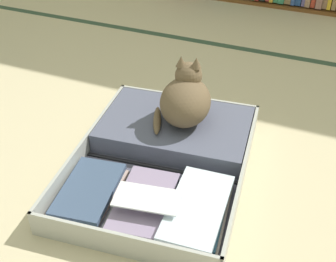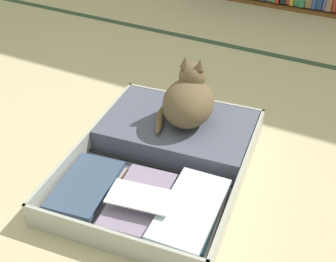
% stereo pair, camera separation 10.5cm
% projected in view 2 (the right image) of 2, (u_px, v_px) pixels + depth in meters
% --- Properties ---
extents(ground_plane, '(10.00, 10.00, 0.00)m').
position_uv_depth(ground_plane, '(118.00, 195.00, 1.65)').
color(ground_plane, '#CBBA8F').
extents(tatami_border, '(4.80, 0.05, 0.00)m').
position_uv_depth(tatami_border, '(242.00, 48.00, 2.64)').
color(tatami_border, '#314832').
rests_on(tatami_border, ground_plane).
extents(open_suitcase, '(0.73, 0.92, 0.10)m').
position_uv_depth(open_suitcase, '(167.00, 153.00, 1.78)').
color(open_suitcase, '#B0B0A6').
rests_on(open_suitcase, ground_plane).
extents(black_cat, '(0.27, 0.31, 0.27)m').
position_uv_depth(black_cat, '(189.00, 100.00, 1.80)').
color(black_cat, brown).
rests_on(black_cat, open_suitcase).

